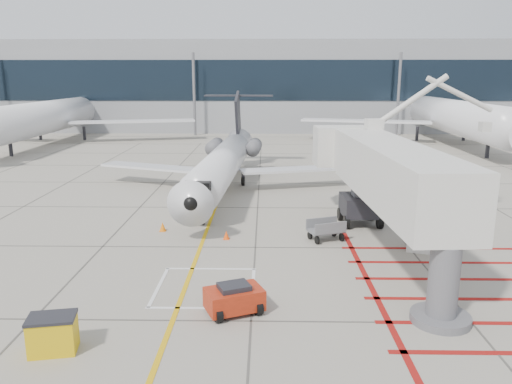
{
  "coord_description": "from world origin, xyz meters",
  "views": [
    {
      "loc": [
        0.48,
        -20.59,
        8.73
      ],
      "look_at": [
        0.0,
        6.0,
        2.5
      ],
      "focal_mm": 35.0,
      "sensor_mm": 36.0,
      "label": 1
    }
  ],
  "objects_px": {
    "regional_jet": "(218,150)",
    "spill_bin": "(53,334)",
    "jet_bridge": "(393,185)",
    "pushback_tug": "(234,298)"
  },
  "relations": [
    {
      "from": "regional_jet",
      "to": "pushback_tug",
      "type": "relative_size",
      "value": 13.03
    },
    {
      "from": "regional_jet",
      "to": "pushback_tug",
      "type": "distance_m",
      "value": 18.11
    },
    {
      "from": "regional_jet",
      "to": "jet_bridge",
      "type": "xyz_separation_m",
      "value": [
        9.38,
        -11.96,
        0.16
      ]
    },
    {
      "from": "jet_bridge",
      "to": "pushback_tug",
      "type": "xyz_separation_m",
      "value": [
        -7.17,
        -5.78,
        -3.11
      ]
    },
    {
      "from": "pushback_tug",
      "to": "regional_jet",
      "type": "bearing_deg",
      "value": 74.18
    },
    {
      "from": "regional_jet",
      "to": "pushback_tug",
      "type": "height_order",
      "value": "regional_jet"
    },
    {
      "from": "regional_jet",
      "to": "spill_bin",
      "type": "distance_m",
      "value": 21.05
    },
    {
      "from": "spill_bin",
      "to": "pushback_tug",
      "type": "bearing_deg",
      "value": 15.65
    },
    {
      "from": "jet_bridge",
      "to": "spill_bin",
      "type": "distance_m",
      "value": 15.76
    },
    {
      "from": "regional_jet",
      "to": "jet_bridge",
      "type": "height_order",
      "value": "jet_bridge"
    }
  ]
}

